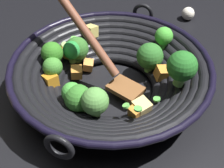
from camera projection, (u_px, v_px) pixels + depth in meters
ground_plane at (111, 93)px, 0.72m from camera, size 4.00×4.00×0.00m
wok at (111, 74)px, 0.68m from camera, size 0.42×0.46×0.23m
garlic_bulb at (188, 14)px, 0.94m from camera, size 0.04×0.04×0.04m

